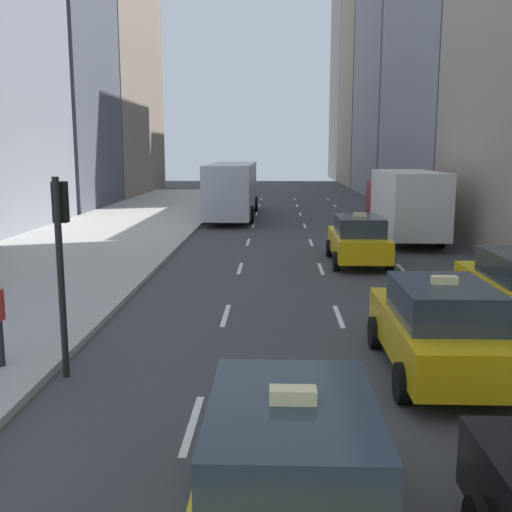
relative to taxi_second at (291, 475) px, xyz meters
The scene contains 9 objects.
sidewalk_left 23.38m from the taxi_second, 110.54° to the left, with size 8.00×66.00×0.15m, color #ADAAA3.
lane_markings 17.96m from the taxi_second, 85.52° to the left, with size 5.72×56.00×0.01m.
building_row_right 49.31m from the taxi_second, 76.96° to the left, with size 6.00×91.13×32.02m.
taxi_second is the anchor object (origin of this frame).
taxi_third 16.16m from the taxi_second, 80.02° to the left, with size 2.02×4.40×1.87m.
taxi_fourth 5.82m from the taxi_second, 61.23° to the left, with size 2.02×4.40×1.87m.
city_bus 31.12m from the taxi_second, 95.19° to the left, with size 2.80×11.61×3.25m.
box_truck 22.53m from the taxi_second, 75.60° to the left, with size 2.58×8.40×3.15m.
traffic_light_pole 6.42m from the taxi_second, 129.32° to the left, with size 0.24×0.42×3.60m.
Camera 1 is at (1.03, -0.34, 4.05)m, focal length 42.00 mm.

